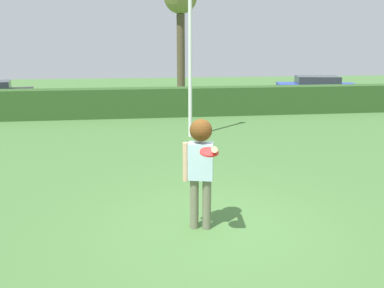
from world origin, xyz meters
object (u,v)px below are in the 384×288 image
Objects in this scene: lamppost at (190,35)px; bare_elm_tree at (181,5)px; parked_car_blue at (317,86)px; person at (201,160)px; frisbee at (209,152)px.

bare_elm_tree reaches higher than lamppost.
person is at bearing -121.11° from parked_car_blue.
lamppost is at bearing -94.32° from bare_elm_tree.
parked_car_blue is (8.03, 7.99, -2.49)m from lamppost.
parked_car_blue is at bearing 59.79° from frisbee.
frisbee is at bearing -94.74° from bare_elm_tree.
bare_elm_tree is (-7.36, 0.94, 4.22)m from parked_car_blue.
parked_car_blue is 0.72× the size of bare_elm_tree.
person is 0.51m from frisbee.
frisbee is at bearing -83.73° from person.
lamppost is 0.93× the size of bare_elm_tree.
parked_car_blue is at bearing 58.89° from person.
lamppost reaches higher than person.
person is 6.80m from lamppost.
person is 0.31× the size of lamppost.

